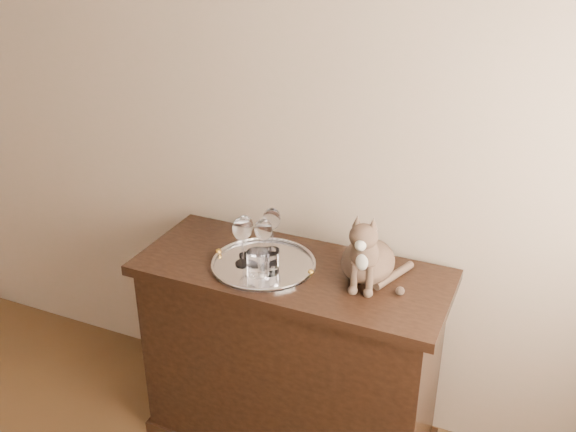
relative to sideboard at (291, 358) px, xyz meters
name	(u,v)px	position (x,y,z in m)	size (l,w,h in m)	color
wall_back	(190,101)	(-0.60, 0.31, 0.93)	(4.00, 0.10, 2.70)	#BEA98F
sideboard	(291,358)	(0.00, 0.00, 0.00)	(1.20, 0.50, 0.85)	black
tray	(264,265)	(-0.10, -0.03, 0.43)	(0.40, 0.40, 0.01)	silver
wine_glass_a	(245,236)	(-0.19, 0.00, 0.52)	(0.07, 0.07, 0.17)	white
wine_glass_b	(272,230)	(-0.12, 0.08, 0.53)	(0.07, 0.07, 0.19)	silver
wine_glass_c	(242,241)	(-0.17, -0.06, 0.53)	(0.07, 0.07, 0.20)	silver
wine_glass_d	(264,241)	(-0.11, -0.01, 0.52)	(0.07, 0.07, 0.18)	silver
tumbler_a	(269,262)	(-0.06, -0.07, 0.48)	(0.08, 0.08, 0.09)	white
tumbler_b	(258,263)	(-0.09, -0.10, 0.48)	(0.08, 0.08, 0.09)	white
cat	(369,243)	(0.29, 0.04, 0.57)	(0.30, 0.28, 0.30)	brown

